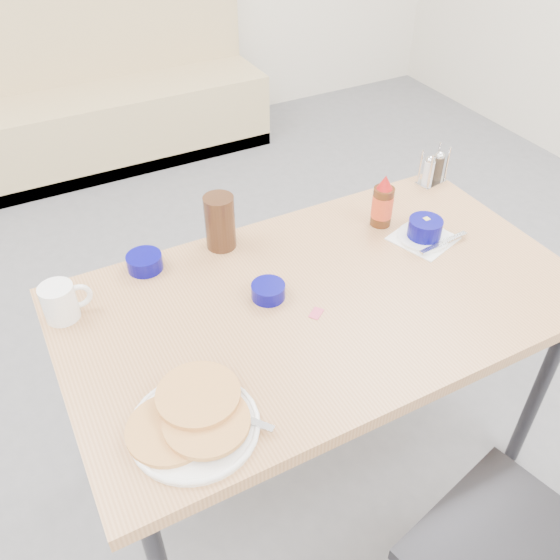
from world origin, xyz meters
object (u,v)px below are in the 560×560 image
dining_table (323,313)px  syrup_bottle (383,204)px  pancake_plate (193,420)px  amber_tumbler (220,222)px  booth_bench (104,102)px  grits_setting (425,231)px  butter_bowl (268,291)px  coffee_mug (61,301)px  condiment_caddy (433,171)px  creamer_bowl (145,262)px

dining_table → syrup_bottle: bearing=32.5°
pancake_plate → amber_tumbler: amber_tumbler is taller
booth_bench → grits_setting: (0.40, -2.45, 0.44)m
pancake_plate → butter_bowl: size_ratio=3.19×
dining_table → coffee_mug: bearing=158.9°
amber_tumbler → booth_bench: bearing=86.0°
amber_tumbler → condiment_caddy: 0.79m
condiment_caddy → grits_setting: bearing=-143.2°
pancake_plate → dining_table: bearing=26.6°
condiment_caddy → syrup_bottle: bearing=-167.9°
amber_tumbler → butter_bowl: bearing=-86.2°
booth_bench → syrup_bottle: size_ratio=11.07×
coffee_mug → butter_bowl: size_ratio=1.41×
dining_table → pancake_plate: pancake_plate is taller
dining_table → grits_setting: size_ratio=6.17×
butter_bowl → syrup_bottle: syrup_bottle is taller
grits_setting → butter_bowl: grits_setting is taller
pancake_plate → condiment_caddy: condiment_caddy is taller
booth_bench → creamer_bowl: booth_bench is taller
condiment_caddy → syrup_bottle: 0.33m
creamer_bowl → syrup_bottle: syrup_bottle is taller
booth_bench → grits_setting: bearing=-80.7°
coffee_mug → condiment_caddy: size_ratio=1.02×
pancake_plate → syrup_bottle: size_ratio=1.71×
grits_setting → amber_tumbler: (-0.56, 0.26, 0.05)m
dining_table → amber_tumbler: amber_tumbler is taller
booth_bench → amber_tumbler: booth_bench is taller
syrup_bottle → amber_tumbler: bearing=165.4°
coffee_mug → amber_tumbler: (0.48, 0.09, 0.03)m
booth_bench → condiment_caddy: size_ratio=14.96×
dining_table → creamer_bowl: creamer_bowl is taller
grits_setting → coffee_mug: bearing=171.1°
amber_tumbler → syrup_bottle: size_ratio=0.98×
grits_setting → booth_bench: bearing=99.3°
pancake_plate → syrup_bottle: bearing=29.1°
coffee_mug → condiment_caddy: condiment_caddy is taller
dining_table → amber_tumbler: bearing=114.2°
dining_table → pancake_plate: bearing=-153.4°
butter_bowl → pancake_plate: bearing=-137.9°
condiment_caddy → amber_tumbler: bearing=169.5°
dining_table → butter_bowl: butter_bowl is taller
amber_tumbler → syrup_bottle: bearing=-14.6°
pancake_plate → syrup_bottle: (0.80, 0.45, 0.05)m
dining_table → coffee_mug: 0.69m
booth_bench → creamer_bowl: (-0.39, -2.19, 0.43)m
booth_bench → condiment_caddy: (0.64, -2.19, 0.45)m
amber_tumbler → creamer_bowl: bearing=-180.0°
coffee_mug → butter_bowl: 0.53m
amber_tumbler → condiment_caddy: size_ratio=1.32×
butter_bowl → condiment_caddy: (0.77, 0.27, 0.02)m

